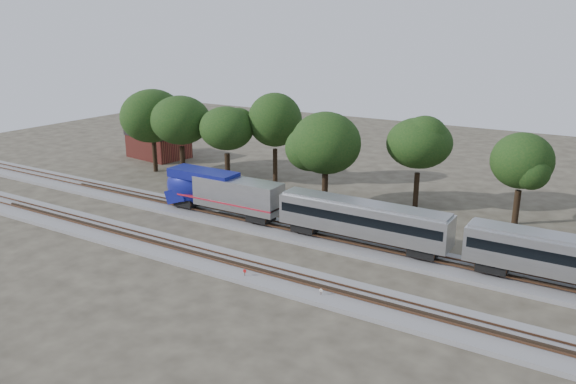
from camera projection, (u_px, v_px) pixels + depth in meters
name	position (u px, v px, depth m)	size (l,w,h in m)	color
ground	(264.00, 254.00, 53.01)	(160.00, 160.00, 0.00)	#383328
track_far	(296.00, 233.00, 57.84)	(160.00, 5.00, 0.73)	slate
track_near	(238.00, 267.00, 49.69)	(160.00, 5.00, 0.73)	slate
switch_stand_red	(245.00, 273.00, 47.35)	(0.31, 0.06, 0.99)	#512D19
switch_stand_white	(321.00, 293.00, 44.03)	(0.29, 0.05, 0.92)	#512D19
switch_lever	(304.00, 297.00, 44.29)	(0.50, 0.30, 0.30)	#512D19
brick_building	(159.00, 144.00, 91.23)	(10.09, 7.74, 4.46)	maroon
tree_0	(152.00, 116.00, 80.63)	(8.36, 8.36, 11.79)	black
tree_1	(180.00, 120.00, 77.71)	(8.24, 8.24, 11.62)	black
tree_2	(226.00, 129.00, 74.99)	(7.62, 7.62, 10.74)	black
tree_3	(275.00, 120.00, 74.95)	(8.74, 8.74, 12.32)	black
tree_4	(326.00, 143.00, 64.60)	(7.84, 7.84, 11.05)	black
tree_5	(419.00, 143.00, 64.52)	(7.86, 7.86, 11.08)	black
tree_6	(522.00, 161.00, 58.97)	(7.18, 7.18, 10.12)	black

